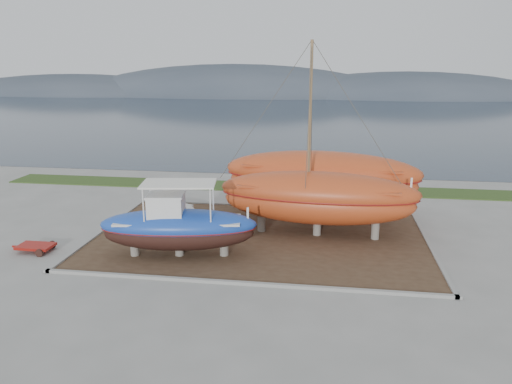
% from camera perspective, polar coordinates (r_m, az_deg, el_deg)
% --- Properties ---
extents(ground, '(140.00, 140.00, 0.00)m').
position_cam_1_polar(ground, '(24.21, -0.88, -8.46)').
color(ground, gray).
rests_on(ground, ground).
extents(dirt_patch, '(18.00, 12.00, 0.06)m').
position_cam_1_polar(dirt_patch, '(27.88, 0.44, -5.21)').
color(dirt_patch, '#422D1E').
rests_on(dirt_patch, ground).
extents(curb_frame, '(18.60, 12.60, 0.15)m').
position_cam_1_polar(curb_frame, '(27.87, 0.45, -5.12)').
color(curb_frame, gray).
rests_on(curb_frame, ground).
extents(grass_strip, '(44.00, 3.00, 0.08)m').
position_cam_1_polar(grass_strip, '(38.82, 2.80, 0.52)').
color(grass_strip, '#284219').
rests_on(grass_strip, ground).
extents(sea, '(260.00, 100.00, 0.04)m').
position_cam_1_polar(sea, '(92.53, 6.19, 8.66)').
color(sea, '#1D2A3A').
rests_on(sea, ground).
extents(mountain_ridge, '(200.00, 36.00, 20.00)m').
position_cam_1_polar(mountain_ridge, '(147.32, 7.11, 10.83)').
color(mountain_ridge, '#333D49').
rests_on(mountain_ridge, ground).
extents(blue_caique, '(8.07, 3.58, 3.75)m').
position_cam_1_polar(blue_caique, '(25.01, -8.88, -3.14)').
color(blue_caique, '#1C45AF').
rests_on(blue_caique, dirt_patch).
extents(white_dinghy, '(4.01, 2.76, 1.13)m').
position_cam_1_polar(white_dinghy, '(31.35, -9.83, -2.02)').
color(white_dinghy, silver).
rests_on(white_dinghy, dirt_patch).
extents(orange_sailboat, '(11.22, 3.93, 10.55)m').
position_cam_1_polar(orange_sailboat, '(27.12, 7.30, 5.70)').
color(orange_sailboat, '#B0401B').
rests_on(orange_sailboat, dirt_patch).
extents(orange_bare_hull, '(12.47, 4.66, 4.00)m').
position_cam_1_polar(orange_bare_hull, '(31.43, 7.44, 0.83)').
color(orange_bare_hull, '#B0401B').
rests_on(orange_bare_hull, dirt_patch).
extents(red_trailer, '(2.66, 1.34, 0.38)m').
position_cam_1_polar(red_trailer, '(28.25, -23.85, -5.90)').
color(red_trailer, '#A01912').
rests_on(red_trailer, ground).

